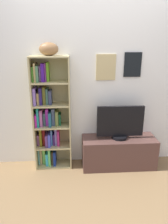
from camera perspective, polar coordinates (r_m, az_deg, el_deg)
The scene contains 6 objects.
ground at distance 2.67m, azimuth 4.62°, elevation -24.83°, with size 5.20×5.20×0.04m, color olive.
back_wall at distance 3.11m, azimuth 2.34°, elevation 8.93°, with size 4.80×0.08×2.58m.
bookshelf at distance 3.12m, azimuth -9.26°, elevation -1.42°, with size 0.52×0.26×1.61m.
football at distance 2.90m, azimuth -9.30°, elevation 16.08°, with size 0.25×0.17×0.17m, color brown.
tv_stand at distance 3.31m, azimuth 9.09°, elevation -10.36°, with size 1.07×0.39×0.45m.
television at distance 3.11m, azimuth 9.52°, elevation -2.88°, with size 0.67×0.22×0.49m.
Camera 1 is at (-0.32, -1.92, 1.82)m, focal length 34.66 mm.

